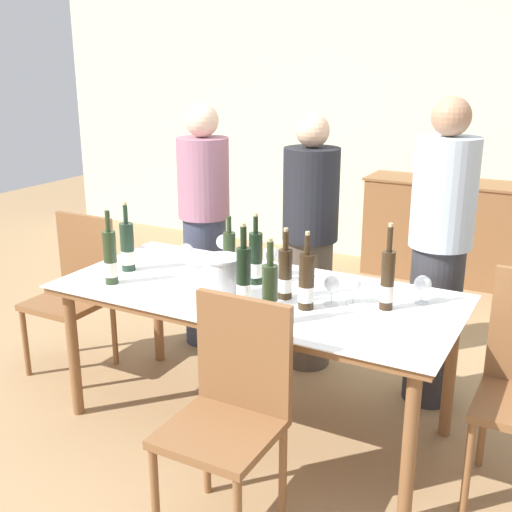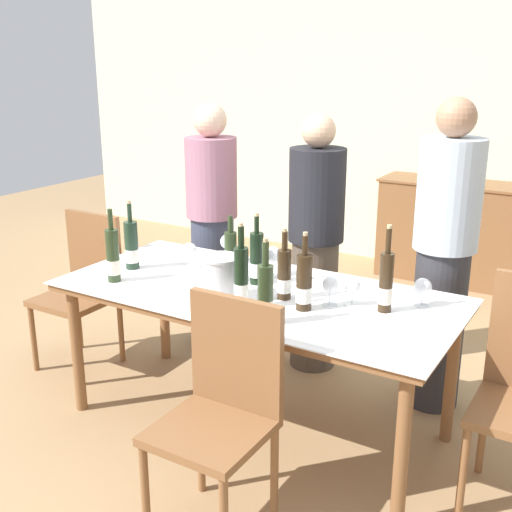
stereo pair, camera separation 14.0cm
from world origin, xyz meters
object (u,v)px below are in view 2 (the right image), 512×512
at_px(wine_bottle_1, 284,275).
at_px(wine_bottle_4, 386,283).
at_px(sideboard_cabinet, 463,233).
at_px(wine_glass_1, 353,288).
at_px(dining_table, 256,303).
at_px(chair_near_front, 222,402).
at_px(person_guest_right, 443,260).
at_px(wine_bottle_0, 231,258).
at_px(wine_bottle_3, 113,257).
at_px(wine_bottle_8, 265,296).
at_px(wine_glass_0, 273,255).
at_px(chair_left_end, 84,281).
at_px(person_guest_left, 315,246).
at_px(wine_glass_5, 330,286).
at_px(wine_bottle_5, 257,260).
at_px(wine_bottle_7, 304,284).
at_px(wine_glass_3, 423,288).
at_px(wine_glass_4, 189,251).
at_px(person_host, 212,227).
at_px(ice_bucket, 221,277).
at_px(wine_bottle_6, 241,279).
at_px(wine_bottle_2, 132,246).

relative_size(wine_bottle_1, wine_bottle_4, 0.86).
xyz_separation_m(sideboard_cabinet, wine_glass_1, (0.15, -2.76, 0.40)).
distance_m(dining_table, wine_glass_1, 0.51).
height_order(chair_near_front, person_guest_right, person_guest_right).
bearing_deg(wine_bottle_0, wine_bottle_3, -149.62).
height_order(wine_bottle_8, wine_glass_0, wine_bottle_8).
relative_size(chair_left_end, person_guest_left, 0.61).
bearing_deg(wine_bottle_8, wine_glass_0, 116.66).
bearing_deg(wine_glass_5, wine_bottle_5, 168.97).
xyz_separation_m(wine_bottle_4, chair_left_end, (-1.93, 0.01, -0.35)).
distance_m(wine_bottle_7, wine_glass_5, 0.13).
bearing_deg(wine_glass_3, wine_glass_0, 178.84).
bearing_deg(wine_glass_1, person_guest_left, 127.14).
bearing_deg(person_guest_left, wine_glass_1, -52.86).
height_order(dining_table, chair_near_front, chair_near_front).
bearing_deg(wine_glass_4, person_host, 114.88).
bearing_deg(wine_bottle_1, ice_bucket, -147.42).
bearing_deg(wine_bottle_6, wine_glass_3, 33.19).
xyz_separation_m(wine_bottle_3, wine_glass_4, (0.21, 0.37, -0.03)).
distance_m(wine_glass_1, chair_near_front, 0.84).
height_order(wine_bottle_5, wine_glass_4, wine_bottle_5).
bearing_deg(wine_glass_5, wine_bottle_8, -113.72).
distance_m(wine_bottle_3, wine_glass_1, 1.23).
bearing_deg(person_host, person_guest_right, -2.31).
xyz_separation_m(chair_near_front, person_guest_left, (-0.31, 1.47, 0.22)).
bearing_deg(wine_bottle_3, wine_bottle_2, 106.22).
xyz_separation_m(dining_table, wine_glass_3, (0.76, 0.23, 0.16)).
bearing_deg(wine_bottle_8, ice_bucket, 155.83).
height_order(wine_glass_1, person_guest_right, person_guest_right).
xyz_separation_m(wine_bottle_6, wine_glass_3, (0.70, 0.46, -0.05)).
height_order(wine_bottle_7, person_guest_right, person_guest_right).
xyz_separation_m(wine_bottle_8, wine_glass_1, (0.23, 0.40, -0.05)).
bearing_deg(person_host, wine_bottle_4, -25.58).
bearing_deg(wine_glass_1, wine_bottle_0, -178.26).
height_order(dining_table, chair_left_end, chair_left_end).
relative_size(wine_bottle_0, wine_bottle_3, 0.91).
relative_size(wine_bottle_5, person_guest_left, 0.24).
relative_size(dining_table, wine_bottle_1, 5.73).
height_order(sideboard_cabinet, wine_glass_3, wine_glass_3).
distance_m(dining_table, wine_glass_5, 0.43).
bearing_deg(wine_bottle_1, wine_glass_4, 168.23).
relative_size(wine_glass_0, person_host, 0.10).
distance_m(ice_bucket, person_host, 1.18).
bearing_deg(chair_near_front, person_guest_left, 102.11).
bearing_deg(wine_glass_1, wine_bottle_5, 177.38).
height_order(sideboard_cabinet, wine_bottle_6, wine_bottle_6).
height_order(wine_bottle_0, chair_near_front, wine_bottle_0).
bearing_deg(wine_glass_0, wine_bottle_8, -63.34).
bearing_deg(wine_glass_0, person_host, 145.43).
bearing_deg(wine_glass_5, wine_bottle_0, 175.74).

